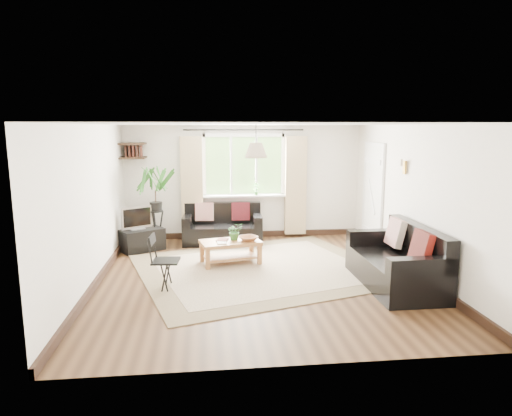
{
  "coord_description": "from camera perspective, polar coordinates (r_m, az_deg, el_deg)",
  "views": [
    {
      "loc": [
        -0.81,
        -6.9,
        2.36
      ],
      "look_at": [
        0.0,
        0.4,
        1.05
      ],
      "focal_mm": 32.0,
      "sensor_mm": 36.0,
      "label": 1
    }
  ],
  "objects": [
    {
      "name": "wall_right",
      "position": [
        7.74,
        19.07,
        0.94
      ],
      "size": [
        0.02,
        5.5,
        2.4
      ],
      "primitive_type": "cube",
      "color": "white",
      "rests_on": "floor"
    },
    {
      "name": "ceiling",
      "position": [
        6.95,
        0.37,
        10.44
      ],
      "size": [
        5.5,
        5.5,
        0.0
      ],
      "primitive_type": "plane",
      "rotation": [
        3.14,
        0.0,
        0.0
      ],
      "color": "white",
      "rests_on": "floor"
    },
    {
      "name": "sill_plant",
      "position": [
        9.68,
        0.01,
        2.42
      ],
      "size": [
        0.14,
        0.1,
        0.27
      ],
      "primitive_type": "imported",
      "color": "#2D6023",
      "rests_on": "window"
    },
    {
      "name": "wall_back",
      "position": [
        9.75,
        -1.53,
        3.27
      ],
      "size": [
        5.0,
        0.02,
        2.4
      ],
      "primitive_type": "cube",
      "color": "white",
      "rests_on": "floor"
    },
    {
      "name": "corner_shelf",
      "position": [
        9.52,
        -15.14,
        6.93
      ],
      "size": [
        0.5,
        0.5,
        0.34
      ],
      "primitive_type": null,
      "color": "black",
      "rests_on": "wall_back"
    },
    {
      "name": "wall_sconce",
      "position": [
        7.92,
        17.91,
        5.14
      ],
      "size": [
        0.12,
        0.12,
        0.28
      ],
      "primitive_type": null,
      "color": "beige",
      "rests_on": "wall_right"
    },
    {
      "name": "floor",
      "position": [
        7.34,
        0.35,
        -8.65
      ],
      "size": [
        5.5,
        5.5,
        0.0
      ],
      "primitive_type": "plane",
      "color": "#301D10",
      "rests_on": "ground"
    },
    {
      "name": "book_b",
      "position": [
        7.98,
        -4.84,
        -3.95
      ],
      "size": [
        0.25,
        0.29,
        0.02
      ],
      "primitive_type": "imported",
      "rotation": [
        0.0,
        0.0,
        -0.3
      ],
      "color": "brown",
      "rests_on": "coffee_table"
    },
    {
      "name": "wall_front",
      "position": [
        4.38,
        4.57,
        -5.25
      ],
      "size": [
        5.0,
        0.02,
        2.4
      ],
      "primitive_type": "cube",
      "color": "white",
      "rests_on": "floor"
    },
    {
      "name": "folding_chair",
      "position": [
        6.87,
        -11.19,
        -6.62
      ],
      "size": [
        0.46,
        0.46,
        0.81
      ],
      "primitive_type": null,
      "rotation": [
        0.0,
        0.0,
        1.48
      ],
      "color": "black",
      "rests_on": "floor"
    },
    {
      "name": "sofa_right",
      "position": [
        7.15,
        17.0,
        -5.97
      ],
      "size": [
        1.85,
        0.94,
        0.87
      ],
      "primitive_type": null,
      "rotation": [
        0.0,
        0.0,
        -1.56
      ],
      "color": "black",
      "rests_on": "floor"
    },
    {
      "name": "bowl",
      "position": [
        7.91,
        -0.98,
        -3.83
      ],
      "size": [
        0.42,
        0.42,
        0.08
      ],
      "primitive_type": "imported",
      "rotation": [
        0.0,
        0.0,
        0.45
      ],
      "color": "#975A34",
      "rests_on": "coffee_table"
    },
    {
      "name": "door",
      "position": [
        9.3,
        14.39,
        1.38
      ],
      "size": [
        0.06,
        0.96,
        2.06
      ],
      "primitive_type": "cube",
      "color": "silver",
      "rests_on": "wall_right"
    },
    {
      "name": "table_plant",
      "position": [
        7.96,
        -2.68,
        -2.93
      ],
      "size": [
        0.32,
        0.3,
        0.3
      ],
      "primitive_type": "imported",
      "rotation": [
        0.0,
        0.0,
        0.26
      ],
      "color": "#2E6428",
      "rests_on": "coffee_table"
    },
    {
      "name": "sofa_back",
      "position": [
        9.41,
        -4.2,
        -2.09
      ],
      "size": [
        1.64,
        0.88,
        0.75
      ],
      "primitive_type": null,
      "rotation": [
        0.0,
        0.0,
        -0.05
      ],
      "color": "black",
      "rests_on": "floor"
    },
    {
      "name": "book_a",
      "position": [
        7.77,
        -4.88,
        -4.35
      ],
      "size": [
        0.17,
        0.22,
        0.02
      ],
      "primitive_type": "imported",
      "rotation": [
        0.0,
        0.0,
        0.05
      ],
      "color": "white",
      "rests_on": "coffee_table"
    },
    {
      "name": "coffee_table",
      "position": [
        7.98,
        -3.21,
        -5.55
      ],
      "size": [
        1.11,
        0.76,
        0.42
      ],
      "primitive_type": null,
      "rotation": [
        0.0,
        0.0,
        0.22
      ],
      "color": "#915E2F",
      "rests_on": "floor"
    },
    {
      "name": "tv_stand",
      "position": [
        9.09,
        -14.01,
        -3.88
      ],
      "size": [
        0.9,
        0.79,
        0.42
      ],
      "primitive_type": "cube",
      "rotation": [
        0.0,
        0.0,
        0.55
      ],
      "color": "black",
      "rests_on": "floor"
    },
    {
      "name": "window",
      "position": [
        9.68,
        -1.52,
        5.3
      ],
      "size": [
        2.5,
        0.16,
        2.16
      ],
      "primitive_type": null,
      "color": "white",
      "rests_on": "wall_back"
    },
    {
      "name": "tv",
      "position": [
        9.0,
        -14.7,
        -1.15
      ],
      "size": [
        0.62,
        0.49,
        0.46
      ],
      "primitive_type": null,
      "rotation": [
        0.0,
        0.0,
        0.55
      ],
      "color": "#A5A5AA",
      "rests_on": "tv_stand"
    },
    {
      "name": "pendant_lamp",
      "position": [
        7.35,
        0.0,
        7.7
      ],
      "size": [
        0.36,
        0.36,
        0.54
      ],
      "primitive_type": null,
      "color": "beige",
      "rests_on": "ceiling"
    },
    {
      "name": "rug",
      "position": [
        7.73,
        0.73,
        -7.57
      ],
      "size": [
        4.71,
        4.33,
        0.02
      ],
      "primitive_type": "cube",
      "rotation": [
        0.0,
        0.0,
        0.29
      ],
      "color": "beige",
      "rests_on": "floor"
    },
    {
      "name": "wall_left",
      "position": [
        7.2,
        -19.82,
        0.24
      ],
      "size": [
        0.02,
        5.5,
        2.4
      ],
      "primitive_type": "cube",
      "color": "white",
      "rests_on": "floor"
    },
    {
      "name": "palm_stand",
      "position": [
        9.14,
        -12.39,
        0.06
      ],
      "size": [
        0.78,
        0.78,
        1.6
      ],
      "primitive_type": null,
      "rotation": [
        0.0,
        0.0,
        -0.29
      ],
      "color": "black",
      "rests_on": "floor"
    }
  ]
}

